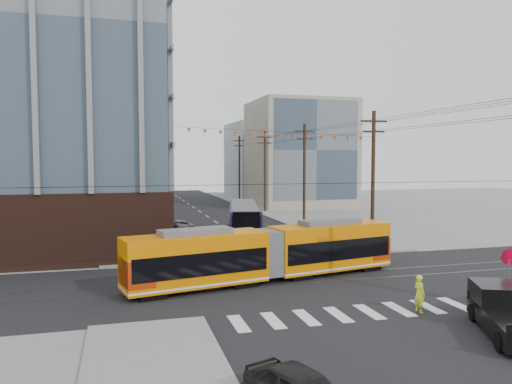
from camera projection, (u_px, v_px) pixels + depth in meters
ground at (328, 296)px, 26.45m from camera, size 160.00×160.00×0.00m
bg_bldg_nw_near at (73, 147)px, 71.41m from camera, size 18.00×16.00×18.00m
bg_bldg_ne_near at (299, 154)px, 76.32m from camera, size 14.00×14.00×16.00m
bg_bldg_nw_far at (100, 144)px, 91.38m from camera, size 16.00×18.00×20.00m
bg_bldg_ne_far at (273, 160)px, 96.16m from camera, size 16.00×16.00×14.00m
utility_pole_far at (239, 169)px, 82.21m from camera, size 0.30×0.30×11.00m
streetcar at (268, 253)px, 29.75m from camera, size 17.28×6.02×3.31m
city_bus at (244, 222)px, 44.47m from camera, size 5.02×12.11×3.35m
pickup_truck at (509, 315)px, 20.46m from camera, size 3.96×5.71×1.83m
parked_car_silver at (183, 243)px, 38.45m from camera, size 3.49×5.33×1.66m
parked_car_white at (183, 239)px, 41.62m from camera, size 3.40×4.66×1.25m
parked_car_grey at (179, 226)px, 50.08m from camera, size 3.17×4.58×1.16m
pedestrian at (419, 294)px, 23.68m from camera, size 0.52×0.71×1.80m
stop_sign at (508, 280)px, 24.27m from camera, size 1.01×1.01×2.78m
jersey_barrier at (350, 240)px, 42.55m from camera, size 0.95×3.57×0.71m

